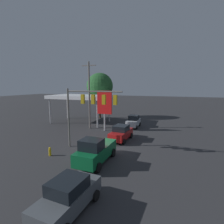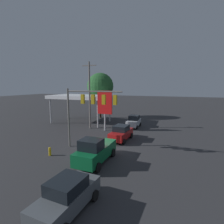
{
  "view_description": "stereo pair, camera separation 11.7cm",
  "coord_description": "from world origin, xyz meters",
  "px_view_note": "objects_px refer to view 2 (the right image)",
  "views": [
    {
      "loc": [
        -6.87,
        16.63,
        6.97
      ],
      "look_at": [
        0.0,
        -2.0,
        3.94
      ],
      "focal_mm": 28.0,
      "sensor_mm": 36.0,
      "label": 1
    },
    {
      "loc": [
        -6.98,
        16.59,
        6.97
      ],
      "look_at": [
        0.0,
        -2.0,
        3.94
      ],
      "focal_mm": 28.0,
      "sensor_mm": 36.0,
      "label": 2
    }
  ],
  "objects_px": {
    "utility_pole": "(90,94)",
    "street_tree": "(100,86)",
    "traffic_signal_assembly": "(89,104)",
    "sedan_far": "(67,196)",
    "price_sign": "(105,104)",
    "pickup_parked": "(95,151)",
    "sedan_waiting": "(121,133)",
    "fire_hydrant": "(50,151)",
    "hatchback_crossing": "(134,121)"
  },
  "relations": [
    {
      "from": "price_sign",
      "to": "pickup_parked",
      "type": "xyz_separation_m",
      "value": [
        -3.62,
        10.86,
        -3.1
      ]
    },
    {
      "from": "traffic_signal_assembly",
      "to": "sedan_far",
      "type": "distance_m",
      "value": 10.47
    },
    {
      "from": "fire_hydrant",
      "to": "sedan_far",
      "type": "bearing_deg",
      "value": 136.13
    },
    {
      "from": "utility_pole",
      "to": "sedan_waiting",
      "type": "xyz_separation_m",
      "value": [
        -6.65,
        4.16,
        -4.65
      ]
    },
    {
      "from": "price_sign",
      "to": "pickup_parked",
      "type": "relative_size",
      "value": 1.18
    },
    {
      "from": "pickup_parked",
      "to": "sedan_far",
      "type": "height_order",
      "value": "pickup_parked"
    },
    {
      "from": "utility_pole",
      "to": "fire_hydrant",
      "type": "height_order",
      "value": "utility_pole"
    },
    {
      "from": "sedan_far",
      "to": "price_sign",
      "type": "bearing_deg",
      "value": -160.1
    },
    {
      "from": "utility_pole",
      "to": "sedan_waiting",
      "type": "distance_m",
      "value": 9.12
    },
    {
      "from": "price_sign",
      "to": "street_tree",
      "type": "relative_size",
      "value": 0.64
    },
    {
      "from": "sedan_waiting",
      "to": "price_sign",
      "type": "bearing_deg",
      "value": -130.08
    },
    {
      "from": "sedan_waiting",
      "to": "fire_hydrant",
      "type": "bearing_deg",
      "value": -31.24
    },
    {
      "from": "utility_pole",
      "to": "hatchback_crossing",
      "type": "height_order",
      "value": "utility_pole"
    },
    {
      "from": "sedan_far",
      "to": "fire_hydrant",
      "type": "bearing_deg",
      "value": -130.1
    },
    {
      "from": "utility_pole",
      "to": "street_tree",
      "type": "xyz_separation_m",
      "value": [
        2.27,
        -9.18,
        1.19
      ]
    },
    {
      "from": "pickup_parked",
      "to": "sedan_waiting",
      "type": "xyz_separation_m",
      "value": [
        -0.2,
        -7.17,
        -0.16
      ]
    },
    {
      "from": "utility_pole",
      "to": "street_tree",
      "type": "distance_m",
      "value": 9.53
    },
    {
      "from": "pickup_parked",
      "to": "fire_hydrant",
      "type": "height_order",
      "value": "pickup_parked"
    },
    {
      "from": "traffic_signal_assembly",
      "to": "sedan_far",
      "type": "bearing_deg",
      "value": 110.59
    },
    {
      "from": "traffic_signal_assembly",
      "to": "fire_hydrant",
      "type": "height_order",
      "value": "traffic_signal_assembly"
    },
    {
      "from": "pickup_parked",
      "to": "street_tree",
      "type": "bearing_deg",
      "value": -156.03
    },
    {
      "from": "street_tree",
      "to": "traffic_signal_assembly",
      "type": "bearing_deg",
      "value": 110.58
    },
    {
      "from": "sedan_waiting",
      "to": "sedan_far",
      "type": "distance_m",
      "value": 13.4
    },
    {
      "from": "traffic_signal_assembly",
      "to": "pickup_parked",
      "type": "relative_size",
      "value": 1.27
    },
    {
      "from": "utility_pole",
      "to": "fire_hydrant",
      "type": "relative_size",
      "value": 12.08
    },
    {
      "from": "price_sign",
      "to": "hatchback_crossing",
      "type": "distance_m",
      "value": 6.22
    },
    {
      "from": "sedan_waiting",
      "to": "traffic_signal_assembly",
      "type": "bearing_deg",
      "value": -24.07
    },
    {
      "from": "pickup_parked",
      "to": "sedan_waiting",
      "type": "distance_m",
      "value": 7.18
    },
    {
      "from": "sedan_waiting",
      "to": "street_tree",
      "type": "distance_m",
      "value": 17.08
    },
    {
      "from": "hatchback_crossing",
      "to": "sedan_waiting",
      "type": "bearing_deg",
      "value": 2.27
    },
    {
      "from": "street_tree",
      "to": "sedan_waiting",
      "type": "bearing_deg",
      "value": 123.77
    },
    {
      "from": "traffic_signal_assembly",
      "to": "price_sign",
      "type": "xyz_separation_m",
      "value": [
        1.53,
        -8.0,
        -0.79
      ]
    },
    {
      "from": "traffic_signal_assembly",
      "to": "utility_pole",
      "type": "relative_size",
      "value": 0.63
    },
    {
      "from": "street_tree",
      "to": "utility_pole",
      "type": "bearing_deg",
      "value": 103.89
    },
    {
      "from": "price_sign",
      "to": "street_tree",
      "type": "xyz_separation_m",
      "value": [
        5.1,
        -9.66,
        2.59
      ]
    },
    {
      "from": "utility_pole",
      "to": "fire_hydrant",
      "type": "bearing_deg",
      "value": 97.4
    },
    {
      "from": "price_sign",
      "to": "street_tree",
      "type": "height_order",
      "value": "street_tree"
    },
    {
      "from": "price_sign",
      "to": "street_tree",
      "type": "bearing_deg",
      "value": -62.15
    },
    {
      "from": "traffic_signal_assembly",
      "to": "price_sign",
      "type": "distance_m",
      "value": 8.18
    },
    {
      "from": "sedan_waiting",
      "to": "street_tree",
      "type": "relative_size",
      "value": 0.47
    },
    {
      "from": "traffic_signal_assembly",
      "to": "price_sign",
      "type": "height_order",
      "value": "traffic_signal_assembly"
    },
    {
      "from": "price_sign",
      "to": "fire_hydrant",
      "type": "bearing_deg",
      "value": 83.07
    },
    {
      "from": "utility_pole",
      "to": "sedan_waiting",
      "type": "bearing_deg",
      "value": 147.95
    },
    {
      "from": "traffic_signal_assembly",
      "to": "hatchback_crossing",
      "type": "height_order",
      "value": "traffic_signal_assembly"
    },
    {
      "from": "price_sign",
      "to": "fire_hydrant",
      "type": "distance_m",
      "value": 11.72
    },
    {
      "from": "pickup_parked",
      "to": "sedan_waiting",
      "type": "relative_size",
      "value": 1.16
    },
    {
      "from": "utility_pole",
      "to": "sedan_waiting",
      "type": "height_order",
      "value": "utility_pole"
    },
    {
      "from": "utility_pole",
      "to": "price_sign",
      "type": "xyz_separation_m",
      "value": [
        -2.83,
        0.48,
        -1.4
      ]
    },
    {
      "from": "traffic_signal_assembly",
      "to": "utility_pole",
      "type": "distance_m",
      "value": 9.56
    },
    {
      "from": "price_sign",
      "to": "fire_hydrant",
      "type": "height_order",
      "value": "price_sign"
    }
  ]
}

